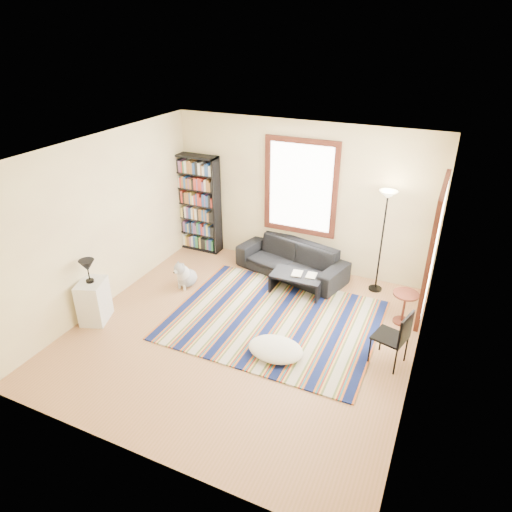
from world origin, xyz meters
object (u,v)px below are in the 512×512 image
at_px(side_table, 404,308).
at_px(dog, 187,273).
at_px(floor_cushion, 276,349).
at_px(floor_lamp, 381,243).
at_px(sofa, 291,260).
at_px(folding_chair, 390,337).
at_px(coffee_table, 297,283).
at_px(white_cabinet, 94,301).
at_px(bookshelf, 199,204).

xyz_separation_m(side_table, dog, (-3.74, -0.44, -0.01)).
bearing_deg(floor_cushion, dog, 152.44).
bearing_deg(floor_cushion, floor_lamp, 68.84).
bearing_deg(side_table, sofa, 161.12).
height_order(floor_cushion, floor_lamp, floor_lamp).
distance_m(floor_lamp, dog, 3.46).
relative_size(floor_cushion, side_table, 1.50).
xyz_separation_m(floor_lamp, folding_chair, (0.54, -1.92, -0.50)).
height_order(coffee_table, floor_lamp, floor_lamp).
bearing_deg(folding_chair, side_table, 102.29).
bearing_deg(white_cabinet, floor_lamp, 15.82).
distance_m(bookshelf, floor_lamp, 3.73).
relative_size(floor_cushion, floor_lamp, 0.44).
bearing_deg(sofa, folding_chair, -26.33).
bearing_deg(bookshelf, floor_cushion, -43.07).
height_order(white_cabinet, dog, white_cabinet).
distance_m(bookshelf, side_table, 4.49).
height_order(sofa, dog, sofa).
relative_size(floor_cushion, dog, 1.55).
bearing_deg(side_table, bookshelf, 166.80).
xyz_separation_m(floor_cushion, white_cabinet, (-2.97, -0.38, 0.25)).
distance_m(floor_lamp, side_table, 1.22).
bearing_deg(white_cabinet, sofa, 29.45).
bearing_deg(bookshelf, side_table, -13.20).
relative_size(sofa, floor_lamp, 1.13).
distance_m(bookshelf, dog, 1.73).
bearing_deg(dog, floor_cushion, -18.22).
xyz_separation_m(floor_lamp, side_table, (0.59, -0.84, -0.66)).
relative_size(floor_lamp, side_table, 3.44).
relative_size(sofa, folding_chair, 2.43).
bearing_deg(bookshelf, floor_lamp, -2.61).
bearing_deg(dog, folding_chair, -0.50).
distance_m(sofa, folding_chair, 2.80).
xyz_separation_m(folding_chair, white_cabinet, (-4.45, -0.89, -0.08)).
distance_m(sofa, dog, 1.96).
distance_m(sofa, floor_cushion, 2.43).
distance_m(floor_cushion, white_cabinet, 3.00).
bearing_deg(sofa, side_table, -4.57).
distance_m(bookshelf, floor_cushion, 3.92).
relative_size(floor_lamp, dog, 3.54).
relative_size(floor_cushion, folding_chair, 0.94).
height_order(coffee_table, folding_chair, folding_chair).
distance_m(sofa, white_cabinet, 3.57).
xyz_separation_m(folding_chair, dog, (-3.69, 0.64, -0.17)).
relative_size(folding_chair, white_cabinet, 1.23).
height_order(sofa, floor_cushion, sofa).
relative_size(sofa, white_cabinet, 2.99).
distance_m(side_table, folding_chair, 1.09).
xyz_separation_m(floor_cushion, side_table, (1.53, 1.59, 0.17)).
height_order(floor_cushion, side_table, side_table).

